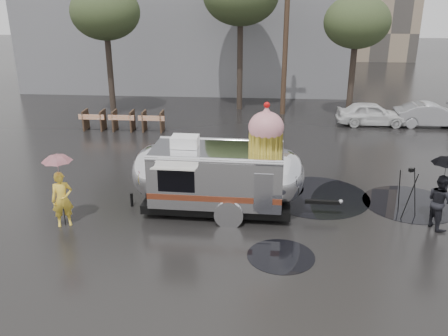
# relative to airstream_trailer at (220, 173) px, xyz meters

# --- Properties ---
(ground) EXTENTS (120.00, 120.00, 0.00)m
(ground) POSITION_rel_airstream_trailer_xyz_m (-0.07, -1.21, -1.28)
(ground) COLOR black
(ground) RESTS_ON ground
(puddles) EXTENTS (15.19, 7.47, 0.01)m
(puddles) POSITION_rel_airstream_trailer_xyz_m (2.99, 0.64, -1.28)
(puddles) COLOR black
(puddles) RESTS_ON ground
(utility_pole) EXTENTS (1.60, 0.28, 9.00)m
(utility_pole) POSITION_rel_airstream_trailer_xyz_m (2.43, 12.79, 3.34)
(utility_pole) COLOR #473323
(utility_pole) RESTS_ON ground
(tree_left) EXTENTS (3.64, 3.64, 6.95)m
(tree_left) POSITION_rel_airstream_trailer_xyz_m (-7.07, 11.79, 4.20)
(tree_left) COLOR #382D26
(tree_left) RESTS_ON ground
(tree_right) EXTENTS (3.36, 3.36, 6.42)m
(tree_right) POSITION_rel_airstream_trailer_xyz_m (5.93, 11.79, 3.77)
(tree_right) COLOR #382D26
(tree_right) RESTS_ON ground
(barricade_row) EXTENTS (4.30, 0.80, 1.00)m
(barricade_row) POSITION_rel_airstream_trailer_xyz_m (-5.62, 8.76, -0.76)
(barricade_row) COLOR #473323
(barricade_row) RESTS_ON ground
(airstream_trailer) EXTENTS (6.79, 2.63, 3.65)m
(airstream_trailer) POSITION_rel_airstream_trailer_xyz_m (0.00, 0.00, 0.00)
(airstream_trailer) COLOR silver
(airstream_trailer) RESTS_ON ground
(person_left) EXTENTS (0.72, 0.63, 1.69)m
(person_left) POSITION_rel_airstream_trailer_xyz_m (-4.58, -1.36, -0.44)
(person_left) COLOR yellow
(person_left) RESTS_ON ground
(umbrella_pink) EXTENTS (1.07, 1.07, 2.28)m
(umbrella_pink) POSITION_rel_airstream_trailer_xyz_m (-4.58, -1.36, 0.63)
(umbrella_pink) COLOR pink
(umbrella_pink) RESTS_ON ground
(person_right) EXTENTS (0.66, 0.89, 1.66)m
(person_right) POSITION_rel_airstream_trailer_xyz_m (6.51, -0.61, -0.45)
(person_right) COLOR black
(person_right) RESTS_ON ground
(umbrella_black) EXTENTS (1.04, 1.04, 2.26)m
(umbrella_black) POSITION_rel_airstream_trailer_xyz_m (6.51, -0.61, 0.62)
(umbrella_black) COLOR black
(umbrella_black) RESTS_ON ground
(tripod) EXTENTS (0.65, 0.60, 1.59)m
(tripod) POSITION_rel_airstream_trailer_xyz_m (5.81, 0.12, -0.33)
(tripod) COLOR black
(tripod) RESTS_ON ground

